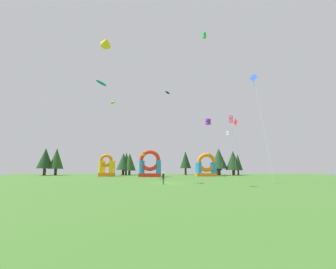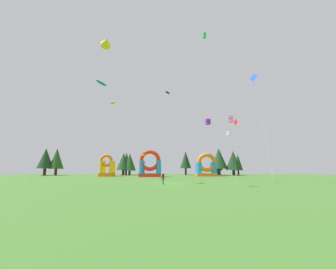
% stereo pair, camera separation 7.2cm
% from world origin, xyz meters
% --- Properties ---
extents(ground_plane, '(120.00, 120.00, 0.00)m').
position_xyz_m(ground_plane, '(0.00, 0.00, 0.00)').
color(ground_plane, '#3D6B28').
extents(kite_green_box, '(9.87, 7.68, 28.53)m').
position_xyz_m(kite_green_box, '(7.03, 4.57, 27.79)').
color(kite_green_box, green).
rests_on(kite_green_box, ground_plane).
extents(kite_teal_parafoil, '(4.00, 5.84, 25.04)m').
position_xyz_m(kite_teal_parafoil, '(-17.24, 20.30, 24.19)').
color(kite_teal_parafoil, '#0C7F7A').
rests_on(kite_teal_parafoil, ground_plane).
extents(kite_orange_box, '(1.65, 1.65, 6.64)m').
position_xyz_m(kite_orange_box, '(-6.42, 24.48, 6.13)').
color(kite_orange_box, orange).
rests_on(kite_orange_box, ground_plane).
extents(kite_purple_box, '(1.40, 3.08, 9.14)m').
position_xyz_m(kite_purple_box, '(5.34, -5.83, 8.73)').
color(kite_purple_box, purple).
rests_on(kite_purple_box, ground_plane).
extents(kite_pink_box, '(1.85, 2.77, 11.18)m').
position_xyz_m(kite_pink_box, '(10.44, 0.85, 10.57)').
color(kite_pink_box, '#EA599E').
rests_on(kite_pink_box, ground_plane).
extents(kite_blue_diamond, '(1.61, 8.35, 18.95)m').
position_xyz_m(kite_blue_diamond, '(15.37, 2.31, 18.25)').
color(kite_blue_diamond, blue).
rests_on(kite_blue_diamond, ground_plane).
extents(kite_red_diamond, '(2.11, 3.69, 14.50)m').
position_xyz_m(kite_red_diamond, '(17.34, 20.18, 13.80)').
color(kite_red_diamond, red).
rests_on(kite_red_diamond, ground_plane).
extents(kite_black_parafoil, '(3.25, 5.22, 25.76)m').
position_xyz_m(kite_black_parafoil, '(-0.00, 31.35, 25.34)').
color(kite_black_parafoil, black).
rests_on(kite_black_parafoil, ground_plane).
extents(kite_white_box, '(2.71, 1.82, 11.52)m').
position_xyz_m(kite_white_box, '(14.97, 19.55, 10.95)').
color(kite_white_box, white).
rests_on(kite_white_box, ground_plane).
extents(kite_yellow_delta, '(11.41, 5.32, 25.75)m').
position_xyz_m(kite_yellow_delta, '(-11.18, 1.35, 24.67)').
color(kite_yellow_delta, yellow).
rests_on(kite_yellow_delta, ground_plane).
extents(kite_lime_parafoil, '(3.75, 6.75, 17.12)m').
position_xyz_m(kite_lime_parafoil, '(-12.32, 12.73, 16.78)').
color(kite_lime_parafoil, '#8CD826').
rests_on(kite_lime_parafoil, ground_plane).
extents(person_far_side, '(0.43, 0.43, 1.81)m').
position_xyz_m(person_far_side, '(-0.85, -2.58, 1.08)').
color(person_far_side, '#33723F').
rests_on(person_far_side, ground_plane).
extents(inflatable_orange_dome, '(4.04, 3.94, 6.46)m').
position_xyz_m(inflatable_orange_dome, '(-17.83, 31.48, 2.48)').
color(inflatable_orange_dome, orange).
rests_on(inflatable_orange_dome, ground_plane).
extents(inflatable_yellow_castle, '(6.10, 4.65, 7.42)m').
position_xyz_m(inflatable_yellow_castle, '(-4.92, 28.26, 2.76)').
color(inflatable_yellow_castle, red).
rests_on(inflatable_yellow_castle, ground_plane).
extents(inflatable_blue_arch, '(5.83, 4.99, 6.83)m').
position_xyz_m(inflatable_blue_arch, '(11.53, 32.42, 2.49)').
color(inflatable_blue_arch, orange).
rests_on(inflatable_blue_arch, ground_plane).
extents(tree_row_0, '(5.07, 5.07, 8.95)m').
position_xyz_m(tree_row_0, '(-40.38, 40.04, 5.56)').
color(tree_row_0, '#4C331E').
rests_on(tree_row_0, ground_plane).
extents(tree_row_1, '(4.72, 4.72, 9.03)m').
position_xyz_m(tree_row_1, '(-37.26, 41.20, 5.54)').
color(tree_row_1, '#4C331E').
rests_on(tree_row_1, ground_plane).
extents(tree_row_2, '(4.77, 4.77, 7.51)m').
position_xyz_m(tree_row_2, '(-14.96, 42.17, 4.60)').
color(tree_row_2, '#4C331E').
rests_on(tree_row_2, ground_plane).
extents(tree_row_3, '(3.62, 3.62, 7.95)m').
position_xyz_m(tree_row_3, '(-14.55, 45.50, 5.08)').
color(tree_row_3, '#4C331E').
rests_on(tree_row_3, ground_plane).
extents(tree_row_4, '(4.33, 4.33, 7.48)m').
position_xyz_m(tree_row_4, '(-12.87, 42.38, 4.49)').
color(tree_row_4, '#4C331E').
rests_on(tree_row_4, ground_plane).
extents(tree_row_5, '(3.94, 3.94, 8.29)m').
position_xyz_m(tree_row_5, '(6.47, 45.12, 5.26)').
color(tree_row_5, '#4C331E').
rests_on(tree_row_5, ground_plane).
extents(tree_row_6, '(4.30, 4.30, 6.95)m').
position_xyz_m(tree_row_6, '(17.32, 45.21, 4.27)').
color(tree_row_6, '#4C331E').
rests_on(tree_row_6, ground_plane).
extents(tree_row_7, '(5.73, 5.73, 9.12)m').
position_xyz_m(tree_row_7, '(17.54, 41.80, 5.60)').
color(tree_row_7, '#4C331E').
rests_on(tree_row_7, ground_plane).
extents(tree_row_8, '(5.12, 5.12, 8.15)m').
position_xyz_m(tree_row_8, '(22.18, 40.84, 4.92)').
color(tree_row_8, '#4C331E').
rests_on(tree_row_8, ground_plane).
extents(tree_row_9, '(3.23, 3.23, 7.25)m').
position_xyz_m(tree_row_9, '(24.76, 44.21, 4.41)').
color(tree_row_9, '#4C331E').
rests_on(tree_row_9, ground_plane).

